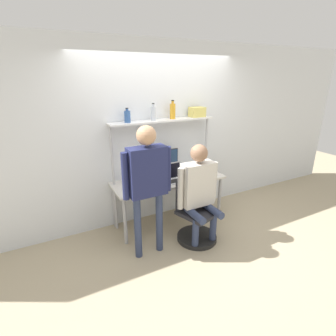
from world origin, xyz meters
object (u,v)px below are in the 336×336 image
object	(u,v)px
bottle_clear	(153,113)
bottle_blue	(127,116)
monitor	(160,162)
office_chair	(195,221)
bottle_amber	(173,111)
person_seated	(199,187)
person_standing	(147,176)
laptop	(173,175)
cell_phone	(191,178)
storage_box	(197,112)

from	to	relation	value
bottle_clear	bottle_blue	world-z (taller)	bottle_clear
monitor	bottle_blue	bearing A→B (deg)	178.73
office_chair	bottle_amber	distance (m)	1.63
office_chair	person_seated	world-z (taller)	person_seated
person_standing	bottle_clear	bearing A→B (deg)	60.15
monitor	person_seated	size ratio (longest dim) A/B	0.44
person_seated	bottle_blue	world-z (taller)	bottle_blue
laptop	person_seated	size ratio (longest dim) A/B	0.22
person_standing	bottle_clear	world-z (taller)	bottle_clear
laptop	person_seated	xyz separation A→B (m)	(0.08, -0.57, 0.02)
monitor	cell_phone	bearing A→B (deg)	-38.68
bottle_clear	bottle_blue	xyz separation A→B (m)	(-0.39, 0.00, -0.02)
office_chair	storage_box	size ratio (longest dim) A/B	3.96
person_seated	bottle_clear	bearing A→B (deg)	109.12
bottle_blue	bottle_amber	xyz separation A→B (m)	(0.70, -0.00, 0.03)
person_seated	bottle_blue	xyz separation A→B (m)	(-0.67, 0.81, 0.86)
person_seated	bottle_blue	distance (m)	1.36
storage_box	bottle_amber	bearing A→B (deg)	-180.00
bottle_blue	laptop	bearing A→B (deg)	-22.03
person_seated	storage_box	bearing A→B (deg)	60.01
bottle_clear	storage_box	bearing A→B (deg)	0.00
office_chair	bottle_blue	xyz separation A→B (m)	(-0.66, 0.77, 1.41)
laptop	monitor	bearing A→B (deg)	115.06
cell_phone	person_standing	distance (m)	1.07
monitor	cell_phone	distance (m)	0.53
laptop	person_seated	bearing A→B (deg)	-82.29
monitor	cell_phone	world-z (taller)	monitor
person_seated	bottle_blue	size ratio (longest dim) A/B	7.01
person_seated	storage_box	world-z (taller)	storage_box
person_seated	laptop	bearing A→B (deg)	97.71
laptop	office_chair	bearing A→B (deg)	-83.03
laptop	bottle_clear	xyz separation A→B (m)	(-0.20, 0.24, 0.91)
cell_phone	bottle_blue	xyz separation A→B (m)	(-0.85, 0.31, 0.95)
cell_phone	person_seated	distance (m)	0.54
cell_phone	office_chair	size ratio (longest dim) A/B	0.17
person_standing	bottle_amber	size ratio (longest dim) A/B	6.20
office_chair	bottle_blue	size ratio (longest dim) A/B	4.58
person_standing	bottle_amber	distance (m)	1.24
office_chair	bottle_blue	bearing A→B (deg)	130.59
laptop	bottle_clear	bearing A→B (deg)	130.28
person_standing	storage_box	bearing A→B (deg)	32.87
person_seated	storage_box	size ratio (longest dim) A/B	6.06
laptop	bottle_amber	bearing A→B (deg)	65.28
monitor	person_standing	world-z (taller)	person_standing
laptop	bottle_blue	bearing A→B (deg)	157.97
bottle_blue	bottle_amber	bearing A→B (deg)	-0.00
cell_phone	person_standing	size ratio (longest dim) A/B	0.09
monitor	person_standing	distance (m)	0.93
monitor	person_seated	distance (m)	0.83
monitor	laptop	xyz separation A→B (m)	(0.11, -0.23, -0.17)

